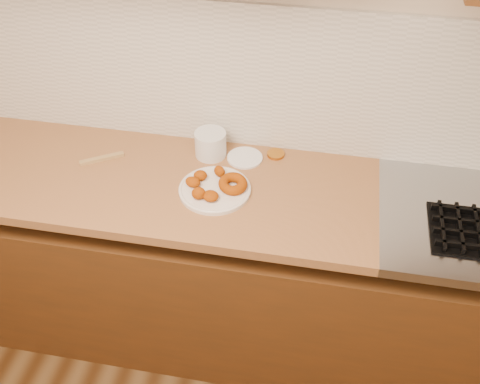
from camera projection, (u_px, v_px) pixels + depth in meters
name	position (u px, v px, depth m)	size (l,w,h in m)	color
wall_back	(261.00, 42.00, 2.05)	(4.00, 0.02, 2.70)	tan
base_cabinet	(244.00, 278.00, 2.45)	(3.60, 0.60, 0.77)	#4F290F
butcher_block	(83.00, 174.00, 2.22)	(2.30, 0.62, 0.04)	#9B633D
backsplash	(259.00, 80.00, 2.14)	(3.60, 0.02, 0.60)	beige
donut_plate	(215.00, 190.00, 2.10)	(0.27, 0.27, 0.02)	beige
ring_donut	(233.00, 184.00, 2.09)	(0.11, 0.11, 0.04)	#9E3802
fried_dough_chunks	(204.00, 185.00, 2.08)	(0.15, 0.20, 0.05)	#9E3802
plastic_tub	(211.00, 144.00, 2.25)	(0.13, 0.13, 0.11)	silver
tub_lid	(245.00, 158.00, 2.26)	(0.14, 0.14, 0.01)	silver
brass_jar_lid	(276.00, 154.00, 2.27)	(0.07, 0.07, 0.01)	#B26F20
wooden_utensil	(102.00, 158.00, 2.25)	(0.18, 0.02, 0.01)	#9B7A46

